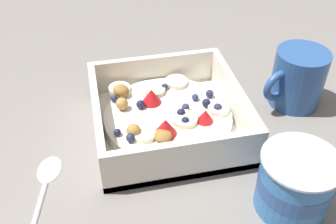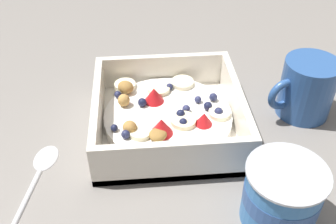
{
  "view_description": "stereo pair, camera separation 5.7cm",
  "coord_description": "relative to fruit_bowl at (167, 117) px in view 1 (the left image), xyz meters",
  "views": [
    {
      "loc": [
        0.1,
        0.42,
        0.39
      ],
      "look_at": [
        0.01,
        -0.01,
        0.03
      ],
      "focal_mm": 42.34,
      "sensor_mm": 36.0,
      "label": 1
    },
    {
      "loc": [
        0.05,
        0.43,
        0.39
      ],
      "look_at": [
        0.01,
        -0.01,
        0.03
      ],
      "focal_mm": 42.34,
      "sensor_mm": 36.0,
      "label": 2
    }
  ],
  "objects": [
    {
      "name": "coffee_mug",
      "position": [
        -0.21,
        -0.02,
        0.02
      ],
      "size": [
        0.11,
        0.08,
        0.09
      ],
      "color": "#2D5699",
      "rests_on": "ground"
    },
    {
      "name": "fruit_bowl",
      "position": [
        0.0,
        0.0,
        0.0
      ],
      "size": [
        0.21,
        0.21,
        0.06
      ],
      "color": "white",
      "rests_on": "ground"
    },
    {
      "name": "ground_plane",
      "position": [
        -0.01,
        0.01,
        -0.02
      ],
      "size": [
        2.4,
        2.4,
        0.0
      ],
      "primitive_type": "plane",
      "color": "gray"
    },
    {
      "name": "spoon",
      "position": [
        0.18,
        0.07,
        -0.02
      ],
      "size": [
        0.05,
        0.17,
        0.01
      ],
      "color": "silver",
      "rests_on": "ground"
    },
    {
      "name": "yogurt_cup",
      "position": [
        -0.11,
        0.17,
        0.02
      ],
      "size": [
        0.09,
        0.09,
        0.08
      ],
      "color": "#3370B7",
      "rests_on": "ground"
    }
  ]
}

